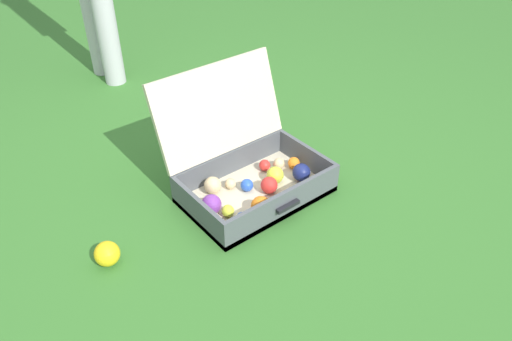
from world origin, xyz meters
The scene contains 3 objects.
ground_plane centered at (0.00, 0.00, 0.00)m, with size 16.00×16.00×0.00m, color #336B28.
open_suitcase centered at (0.09, 0.09, 0.11)m, with size 0.60×0.53×0.50m.
stray_ball_on_grass centered at (-0.56, 0.07, 0.05)m, with size 0.09×0.09×0.09m, color yellow.
Camera 1 is at (-0.94, -1.25, 1.33)m, focal length 34.80 mm.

